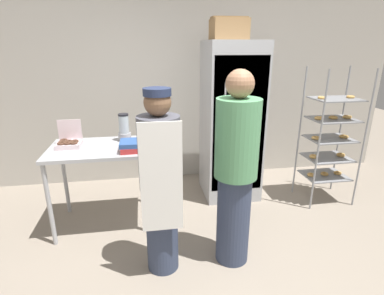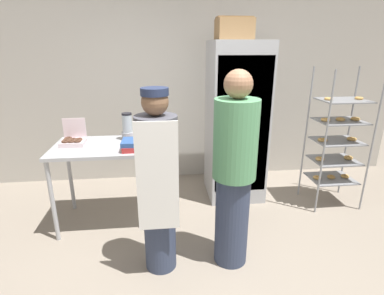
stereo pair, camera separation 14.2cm
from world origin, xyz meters
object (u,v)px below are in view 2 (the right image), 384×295
at_px(blender_pitcher, 128,128).
at_px(cardboard_storage_box, 234,29).
at_px(person_baker, 158,182).
at_px(person_customer, 234,172).
at_px(donut_box, 73,141).
at_px(binder_stack, 138,145).
at_px(baking_rack, 337,141).
at_px(refrigerator, 236,123).

relative_size(blender_pitcher, cardboard_storage_box, 0.73).
xyz_separation_m(person_baker, person_customer, (0.65, 0.02, 0.05)).
height_order(blender_pitcher, cardboard_storage_box, cardboard_storage_box).
distance_m(donut_box, person_baker, 1.26).
bearing_deg(binder_stack, person_customer, -37.04).
bearing_deg(cardboard_storage_box, person_customer, -101.63).
xyz_separation_m(baking_rack, binder_stack, (-2.36, -0.31, 0.14)).
relative_size(person_baker, person_customer, 0.92).
height_order(donut_box, cardboard_storage_box, cardboard_storage_box).
relative_size(refrigerator, binder_stack, 5.99).
height_order(refrigerator, blender_pitcher, refrigerator).
bearing_deg(person_customer, binder_stack, 142.96).
relative_size(blender_pitcher, binder_stack, 0.92).
distance_m(baking_rack, binder_stack, 2.39).
distance_m(baking_rack, blender_pitcher, 2.50).
distance_m(donut_box, cardboard_storage_box, 2.22).
distance_m(refrigerator, blender_pitcher, 1.37).
xyz_separation_m(blender_pitcher, person_baker, (0.33, -1.01, -0.21)).
distance_m(donut_box, person_customer, 1.77).
distance_m(baking_rack, person_customer, 1.79).
relative_size(binder_stack, cardboard_storage_box, 0.79).
relative_size(baking_rack, binder_stack, 5.10).
bearing_deg(blender_pitcher, baking_rack, -1.01).
bearing_deg(blender_pitcher, refrigerator, 14.09).
height_order(refrigerator, cardboard_storage_box, cardboard_storage_box).
xyz_separation_m(donut_box, blender_pitcher, (0.57, 0.13, 0.09)).
bearing_deg(baking_rack, person_customer, -147.89).
bearing_deg(cardboard_storage_box, person_baker, -123.87).
bearing_deg(baking_rack, cardboard_storage_box, 161.13).
bearing_deg(cardboard_storage_box, blender_pitcher, -163.35).
xyz_separation_m(binder_stack, cardboard_storage_box, (1.13, 0.73, 1.14)).
bearing_deg(baking_rack, person_baker, -155.94).
height_order(donut_box, blender_pitcher, blender_pitcher).
xyz_separation_m(refrigerator, cardboard_storage_box, (-0.07, 0.04, 1.12)).
xyz_separation_m(blender_pitcher, cardboard_storage_box, (1.26, 0.38, 1.06)).
distance_m(refrigerator, cardboard_storage_box, 1.12).
relative_size(binder_stack, person_baker, 0.20).
xyz_separation_m(refrigerator, person_customer, (-0.35, -1.33, -0.10)).
bearing_deg(person_baker, baking_rack, 24.06).
bearing_deg(donut_box, refrigerator, 13.84).
xyz_separation_m(blender_pitcher, person_customer, (0.98, -0.99, -0.16)).
xyz_separation_m(refrigerator, blender_pitcher, (-1.33, -0.33, 0.06)).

